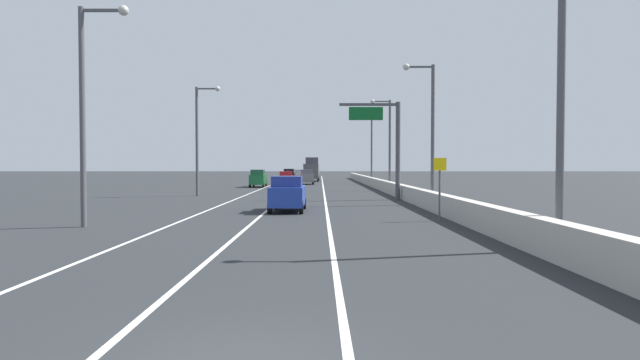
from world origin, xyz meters
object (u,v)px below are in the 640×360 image
Objects in this scene: speed_advisory_sign at (442,184)px; car_silver_5 at (299,174)px; lamp_post_left_mid at (202,133)px; lamp_post_left_near at (91,100)px; lamp_post_right_near at (555,74)px; car_gray_1 at (309,177)px; lamp_post_right_second at (431,123)px; car_blue_4 at (290,194)px; lamp_post_right_fourth at (372,145)px; car_black_3 at (291,176)px; overhead_sign_gantry at (390,138)px; lamp_post_right_third at (389,138)px; car_red_2 at (288,178)px; box_truck at (314,170)px; car_green_0 at (260,178)px.

car_silver_5 is at bearing 97.95° from speed_advisory_sign.
car_silver_5 is at bearing 83.52° from lamp_post_left_mid.
lamp_post_left_near reaches higher than speed_advisory_sign.
lamp_post_right_near is 2.23× the size of car_gray_1.
lamp_post_right_second is 11.31m from car_blue_4.
lamp_post_left_mid is at bearing 128.97° from speed_advisory_sign.
car_gray_1 is at bearing 99.24° from lamp_post_right_near.
lamp_post_left_near is (-16.79, -49.21, 0.00)m from lamp_post_right_fourth.
car_black_3 is (-10.55, 56.37, -0.71)m from speed_advisory_sign.
overhead_sign_gantry is 57.97m from car_silver_5.
car_silver_5 is (-11.31, 43.53, -4.53)m from lamp_post_right_third.
speed_advisory_sign is 0.32× the size of lamp_post_right_second.
lamp_post_right_third is (-0.25, 36.81, 0.00)m from lamp_post_right_near.
car_blue_4 is (-9.14, -4.97, -4.45)m from lamp_post_right_second.
car_red_2 is 11.15m from car_black_3.
lamp_post_right_third is (-0.36, 18.40, 0.00)m from lamp_post_right_second.
lamp_post_left_mid is 2.04× the size of car_black_3.
lamp_post_right_third is at bearing 26.84° from lamp_post_left_mid.
box_truck reaches higher than car_black_3.
lamp_post_right_near is 70.16m from box_truck.
speed_advisory_sign is at bearing -51.03° from lamp_post_left_mid.
lamp_post_right_third is at bearing 82.87° from overhead_sign_gantry.
box_truck is (2.99, -10.80, 0.89)m from car_silver_5.
speed_advisory_sign is at bearing -34.17° from car_blue_4.
overhead_sign_gantry is 0.79× the size of lamp_post_right_near.
speed_advisory_sign is 0.65× the size of car_black_3.
speed_advisory_sign is 0.64× the size of car_green_0.
speed_advisory_sign is 10.86m from lamp_post_right_second.
lamp_post_left_mid is at bearing -102.14° from box_truck.
car_silver_5 is (5.49, 74.33, -4.53)m from lamp_post_left_near.
lamp_post_right_fourth and lamp_post_left_near have the same top height.
car_silver_5 is 0.52× the size of box_truck.
lamp_post_right_second and lamp_post_left_near have the same top height.
car_silver_5 is (-11.66, 61.93, -4.53)m from lamp_post_right_second.
car_silver_5 is at bearing 85.78° from lamp_post_left_near.
lamp_post_right_fourth reaches higher than car_blue_4.
box_truck is at bearing -74.54° from car_silver_5.
car_silver_5 is at bearing 84.67° from car_green_0.
box_truck is at bearing 104.26° from lamp_post_right_third.
car_red_2 is at bearing 108.07° from overhead_sign_gantry.
lamp_post_right_near is 56.47m from car_gray_1.
car_blue_4 is at bearing -151.44° from lamp_post_right_second.
car_blue_4 is at bearing -86.62° from car_black_3.
car_green_0 reaches higher than car_red_2.
lamp_post_right_near is at bearing -72.38° from car_green_0.
lamp_post_right_second is 37.38m from car_red_2.
car_blue_4 is (8.02, 7.43, -4.45)m from lamp_post_left_near.
car_green_0 is (-14.47, -8.85, -4.40)m from lamp_post_right_fourth.
lamp_post_right_third and lamp_post_left_near have the same top height.
lamp_post_right_fourth is 2.03× the size of car_green_0.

